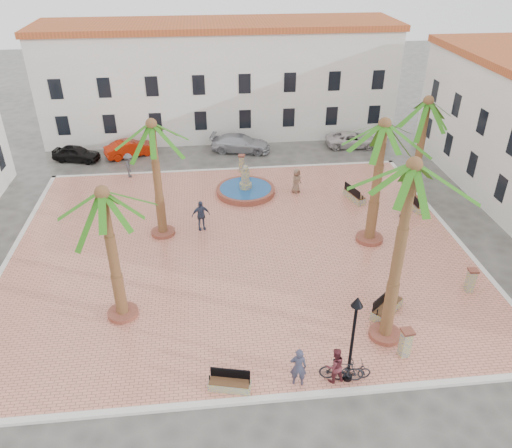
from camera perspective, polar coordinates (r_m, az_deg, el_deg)
The scene contains 35 objects.
ground at distance 29.15m, azimuth -1.96°, elevation -2.82°, with size 120.00×120.00×0.00m, color #56544F.
plaza at distance 29.11m, azimuth -1.96°, elevation -2.69°, with size 26.00×22.00×0.15m, color #E2846C.
kerb_n at distance 38.76m, azimuth -3.26°, elevation 6.22°, with size 26.30×0.30×0.16m, color silver.
kerb_s at distance 20.83m, azimuth 0.60°, elevation -19.42°, with size 26.30×0.30×0.16m, color silver.
kerb_e at distance 32.55m, azimuth 21.50°, elevation -1.13°, with size 0.30×22.30×0.16m, color silver.
kerb_w at distance 31.20m, azimuth -26.56°, elevation -3.83°, with size 0.30×22.30×0.16m, color silver.
building_north at distance 45.73m, azimuth -4.14°, elevation 16.23°, with size 30.40×7.40×9.50m.
fountain at distance 34.86m, azimuth -1.20°, elevation 3.99°, with size 4.09×4.09×2.11m.
palm_nw at distance 28.10m, azimuth -11.72°, elevation 9.63°, with size 4.67×4.67×7.24m.
palm_sw at distance 21.90m, azimuth -16.91°, elevation 1.63°, with size 4.70×4.70×6.86m.
palm_s at distance 19.73m, azimuth 17.27°, elevation 4.21°, with size 4.69×4.69×8.75m.
palm_e at distance 27.63m, azimuth 14.28°, elevation 9.36°, with size 5.17×5.17×7.52m.
palm_ne at distance 33.13m, azimuth 18.88°, elevation 11.86°, with size 4.81×4.81×7.27m.
bench_s at distance 20.93m, azimuth -3.03°, elevation -17.81°, with size 1.78×0.90×0.90m.
bench_se at distance 24.98m, azimuth 14.70°, elevation -9.25°, with size 1.92×1.76×1.06m.
bench_e at distance 34.57m, azimuth 17.66°, elevation 2.19°, with size 0.71×1.94×1.00m.
bench_ne at distance 34.62m, azimuth 11.16°, elevation 3.17°, with size 1.14×2.02×1.02m.
lamppost_s at distance 19.74m, azimuth 11.17°, elevation -11.30°, with size 0.46×0.46×4.27m.
lamppost_e at distance 32.26m, azimuth 16.97°, elevation 4.61°, with size 0.40×0.40×3.65m.
bollard_se at distance 22.76m, azimuth 16.73°, elevation -12.83°, with size 0.55×0.55×1.40m.
bollard_n at distance 37.97m, azimuth -1.65°, elevation 6.97°, with size 0.57×0.57×1.34m.
bollard_e at distance 27.51m, azimuth 23.34°, elevation -5.88°, with size 0.51×0.51×1.31m.
litter_bin at distance 24.19m, azimuth 14.62°, elevation -10.60°, with size 0.36×0.36×0.70m, color black.
cyclist_a at distance 20.67m, azimuth 4.86°, elevation -15.96°, with size 0.67×0.44×1.84m, color #35364C.
bicycle_a at distance 21.49m, azimuth 10.87°, elevation -16.19°, with size 0.56×1.59×0.84m, color black.
cyclist_b at distance 21.02m, azimuth 9.00°, elevation -15.67°, with size 0.81×0.63×1.66m, color maroon.
bicycle_b at distance 21.29m, azimuth 9.75°, elevation -16.11°, with size 0.51×1.81×1.09m, color black.
pedestrian_fountain_a at distance 34.85m, azimuth 4.64°, elevation 4.97°, with size 0.86×0.56×1.76m, color brown.
pedestrian_fountain_b at distance 30.43m, azimuth -6.33°, elevation 1.00°, with size 1.13×0.47×1.93m, color #36405A.
pedestrian_north at distance 38.20m, azimuth -14.32°, elevation 6.51°, with size 1.17×0.68×1.82m, color #424246.
pedestrian_east at distance 35.21m, azimuth 17.12°, elevation 3.92°, with size 1.63×0.52×1.76m, color #62554C.
car_black at distance 42.75m, azimuth -19.86°, elevation 7.60°, with size 1.50×3.73×1.27m, color black.
car_red at distance 42.37m, azimuth -14.16°, elevation 8.38°, with size 1.43×4.11×1.36m, color #B21C04.
car_silver at distance 42.10m, azimuth -1.79°, elevation 9.22°, with size 2.00×4.93×1.43m, color #ADADB6.
car_white at distance 43.91m, azimuth 10.95°, elevation 9.46°, with size 2.06×4.47×1.24m, color beige.
Camera 1 is at (-1.66, -24.29, 16.04)m, focal length 35.00 mm.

